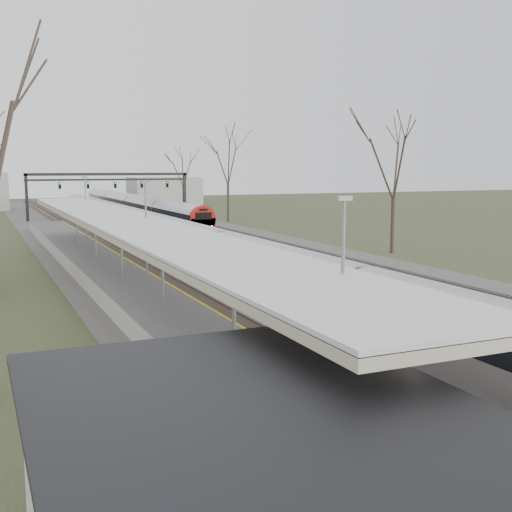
{
  "coord_description": "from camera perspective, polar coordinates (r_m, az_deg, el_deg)",
  "views": [
    {
      "loc": [
        -16.1,
        0.34,
        6.75
      ],
      "look_at": [
        -2.24,
        31.81,
        2.0
      ],
      "focal_mm": 45.0,
      "sensor_mm": 36.0,
      "label": 1
    }
  ],
  "objects": [
    {
      "name": "track_bed",
      "position": [
        57.44,
        -7.06,
        1.12
      ],
      "size": [
        24.0,
        160.0,
        0.22
      ],
      "color": "#474442",
      "rests_on": "ground"
    },
    {
      "name": "platform",
      "position": [
        38.33,
        -12.86,
        -1.72
      ],
      "size": [
        3.5,
        69.0,
        1.0
      ],
      "primitive_type": "cube",
      "color": "#9E9B93",
      "rests_on": "ground"
    },
    {
      "name": "canopy",
      "position": [
        33.51,
        -11.56,
        2.88
      ],
      "size": [
        4.1,
        50.0,
        3.11
      ],
      "color": "slate",
      "rests_on": "platform"
    },
    {
      "name": "signal_gantry",
      "position": [
        86.24,
        -12.9,
        6.45
      ],
      "size": [
        21.0,
        0.59,
        6.08
      ],
      "color": "black",
      "rests_on": "ground"
    },
    {
      "name": "tree_east_far",
      "position": [
        51.4,
        12.2,
        8.29
      ],
      "size": [
        5.0,
        5.0,
        10.3
      ],
      "color": "#2D231C",
      "rests_on": "ground"
    },
    {
      "name": "train_near",
      "position": [
        52.25,
        -8.57,
        1.99
      ],
      "size": [
        2.62,
        90.21,
        3.05
      ],
      "color": "#A0A2AA",
      "rests_on": "ground"
    },
    {
      "name": "train_far",
      "position": [
        91.94,
        -10.82,
        4.44
      ],
      "size": [
        2.62,
        60.21,
        3.05
      ],
      "color": "#A0A2AA",
      "rests_on": "ground"
    },
    {
      "name": "passenger",
      "position": [
        13.56,
        12.7,
        -13.46
      ],
      "size": [
        0.46,
        0.66,
        1.73
      ],
      "primitive_type": "imported",
      "rotation": [
        0.0,
        0.0,
        1.49
      ],
      "color": "#282C4F",
      "rests_on": "platform"
    }
  ]
}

